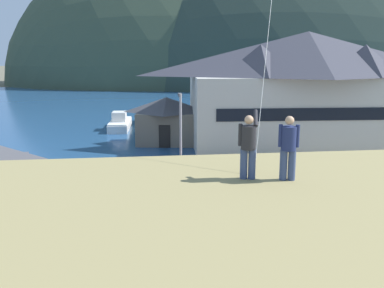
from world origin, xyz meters
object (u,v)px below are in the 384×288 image
Objects in this scene: parked_car_mid_row_near at (74,239)px; parking_light_pole at (181,131)px; parked_car_mid_row_far at (194,182)px; person_companion at (288,146)px; parked_car_front_row_end at (283,183)px; person_kite_flyer at (248,144)px; harbor_lodge at (306,86)px; parked_car_back_row_right at (229,228)px; storage_shed_waterside at (167,120)px; wharf_dock at (149,126)px; moored_boat_wharfside at (120,123)px; parked_car_lone_by_shed at (111,192)px.

parked_car_mid_row_near is 12.91m from parking_light_pole.
person_companion is at bearing -87.68° from parked_car_mid_row_far.
parked_car_mid_row_far is 5.55m from parked_car_front_row_end.
person_kite_flyer is (0.09, -18.26, 2.87)m from parking_light_pole.
harbor_lodge reaches higher than parked_car_back_row_right.
storage_shed_waterside is 24.62m from parked_car_back_row_right.
wharf_dock is at bearing 105.77° from parked_car_front_row_end.
wharf_dock is 41.56m from person_kite_flyer.
wharf_dock is at bearing 94.15° from parking_light_pole.
parking_light_pole is at bearing 144.42° from parked_car_front_row_end.
parked_car_mid_row_far is (6.28, 7.76, 0.00)m from parked_car_mid_row_near.
parked_car_mid_row_near is 2.33× the size of person_kite_flyer.
person_companion is at bearing -81.39° from moored_boat_wharfside.
harbor_lodge is 3.28× the size of moored_boat_wharfside.
wharf_dock is 2.96× the size of parked_car_mid_row_far.
parked_car_back_row_right is at bearing -46.28° from parked_car_lone_by_shed.
harbor_lodge is at bearing -39.06° from wharf_dock.
wharf_dock is at bearing 140.94° from harbor_lodge.
moored_boat_wharfside is at bearing 100.65° from parked_car_back_row_right.
parked_car_back_row_right is 9.38m from person_companion.
moored_boat_wharfside is 1.65× the size of parked_car_mid_row_near.
parked_car_front_row_end is 0.70× the size of parking_light_pole.
parked_car_mid_row_far reaches higher than wharf_dock.
parked_car_front_row_end is (5.49, -0.81, 0.00)m from parked_car_mid_row_far.
parked_car_back_row_right is 0.99× the size of parked_car_mid_row_far.
harbor_lodge is 13.48× the size of person_companion.
harbor_lodge is at bearing -12.09° from storage_shed_waterside.
storage_shed_waterside is 3.68× the size of person_kite_flyer.
harbor_lodge reaches higher than wharf_dock.
person_kite_flyer is (5.86, -7.02, 5.52)m from parked_car_mid_row_near.
parked_car_back_row_right is at bearing -85.17° from wharf_dock.
parked_car_mid_row_near is at bearing -177.28° from parked_car_back_row_right.
parked_car_front_row_end is at bearing 30.56° from parked_car_mid_row_near.
parked_car_mid_row_near is (-0.65, -33.92, 0.34)m from moored_boat_wharfside.
moored_boat_wharfside is at bearing 91.16° from parked_car_lone_by_shed.
parking_light_pole reaches higher than parked_car_lone_by_shed.
person_kite_flyer is at bearing -98.58° from parked_car_back_row_right.
moored_boat_wharfside reaches higher than parked_car_front_row_end.
parked_car_mid_row_near is 11.43m from person_companion.
parking_light_pole is (5.77, 11.24, 2.64)m from parked_car_mid_row_near.
parking_light_pole is (4.57, 4.88, 2.64)m from parked_car_lone_by_shed.
wharf_dock is 3.00× the size of parked_car_back_row_right.
parked_car_mid_row_far is 1.02× the size of parked_car_lone_by_shed.
storage_shed_waterside is (-13.23, 2.83, -3.40)m from harbor_lodge.
parking_light_pole is (-6.00, 4.29, 2.64)m from parked_car_front_row_end.
parked_car_lone_by_shed is (-2.91, -27.68, 0.71)m from wharf_dock.
storage_shed_waterside is at bearing -60.94° from moored_boat_wharfside.
parked_car_mid_row_near is 1.03× the size of parked_car_lone_by_shed.
moored_boat_wharfside is 1.70× the size of parked_car_lone_by_shed.
parked_car_lone_by_shed is (-5.76, 6.02, 0.00)m from parked_car_back_row_right.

